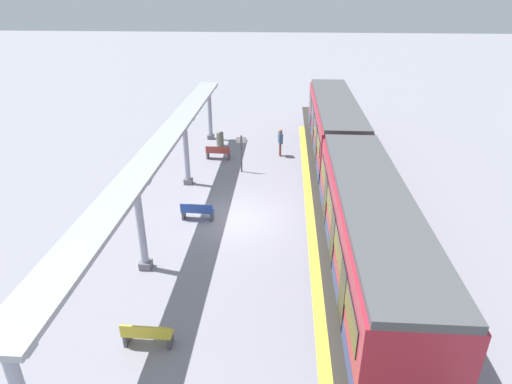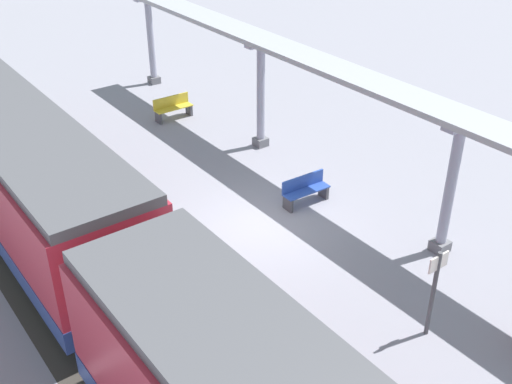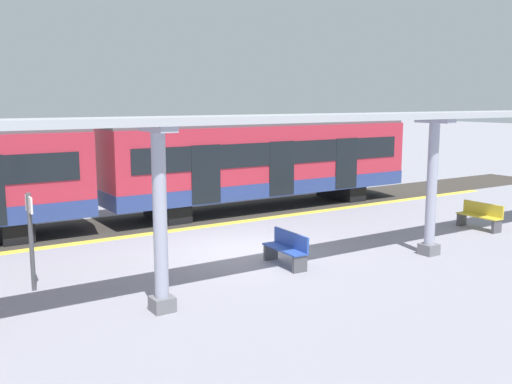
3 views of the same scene
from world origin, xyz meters
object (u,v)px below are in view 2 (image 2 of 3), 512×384
object	(u,v)px
train_far_carriage	(16,165)
canopy_pillar_fourth	(151,41)
canopy_pillar_third	(261,95)
bench_far_end	(173,107)
canopy_pillar_second	(450,189)
bench_near_end	(305,190)
platform_info_sign	(434,286)

from	to	relation	value
train_far_carriage	canopy_pillar_fourth	world-z (taller)	canopy_pillar_fourth
canopy_pillar_third	bench_far_end	bearing A→B (deg)	107.60
canopy_pillar_second	bench_far_end	size ratio (longest dim) A/B	2.47
train_far_carriage	bench_near_end	xyz separation A→B (m)	(7.01, -3.89, -1.39)
platform_info_sign	bench_far_end	bearing A→B (deg)	83.76
canopy_pillar_second	canopy_pillar_third	xyz separation A→B (m)	(0.00, 7.89, 0.00)
bench_far_end	platform_info_sign	distance (m)	13.81
bench_far_end	platform_info_sign	xyz separation A→B (m)	(-1.50, -13.70, 0.89)
canopy_pillar_fourth	bench_far_end	distance (m)	4.25
canopy_pillar_second	platform_info_sign	xyz separation A→B (m)	(-2.75, -1.87, -0.55)
canopy_pillar_second	bench_far_end	world-z (taller)	canopy_pillar_second
bench_near_end	bench_far_end	world-z (taller)	same
canopy_pillar_third	canopy_pillar_fourth	size ratio (longest dim) A/B	1.00
bench_near_end	bench_far_end	distance (m)	7.81
canopy_pillar_fourth	platform_info_sign	xyz separation A→B (m)	(-2.75, -17.50, -0.55)
platform_info_sign	canopy_pillar_third	bearing A→B (deg)	74.29
platform_info_sign	bench_near_end	bearing A→B (deg)	75.98
bench_far_end	canopy_pillar_second	bearing A→B (deg)	-83.97
canopy_pillar_second	bench_near_end	world-z (taller)	canopy_pillar_second
canopy_pillar_third	bench_far_end	world-z (taller)	canopy_pillar_third
train_far_carriage	bench_far_end	xyz separation A→B (m)	(7.04, 3.92, -1.39)
canopy_pillar_third	platform_info_sign	size ratio (longest dim) A/B	1.69
bench_far_end	platform_info_sign	size ratio (longest dim) A/B	0.68
bench_near_end	platform_info_sign	size ratio (longest dim) A/B	0.69
canopy_pillar_second	bench_near_end	bearing A→B (deg)	107.62
canopy_pillar_third	bench_near_end	size ratio (longest dim) A/B	2.45
canopy_pillar_third	train_far_carriage	bearing A→B (deg)	179.86
canopy_pillar_third	bench_far_end	size ratio (longest dim) A/B	2.47
train_far_carriage	platform_info_sign	xyz separation A→B (m)	(5.54, -9.78, -0.50)
canopy_pillar_second	canopy_pillar_third	bearing A→B (deg)	90.00
canopy_pillar_fourth	bench_near_end	size ratio (longest dim) A/B	2.45
bench_near_end	bench_far_end	bearing A→B (deg)	89.81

